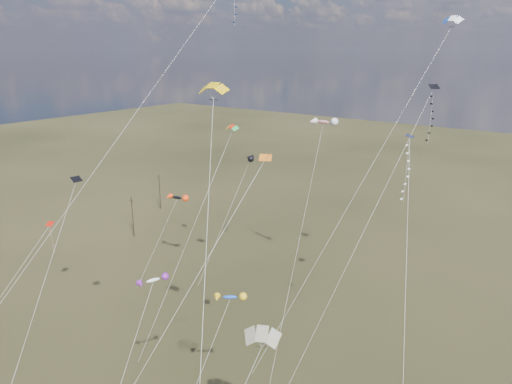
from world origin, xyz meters
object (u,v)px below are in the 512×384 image
Objects in this scene: diamond_black_high at (422,132)px; novelty_black_orange at (177,198)px; parafoil_yellow at (213,89)px; utility_pole_near at (133,216)px; utility_pole_far at (160,191)px.

diamond_black_high reaches higher than novelty_black_orange.
parafoil_yellow is 2.46× the size of novelty_black_orange.
utility_pole_far is at bearing 119.74° from utility_pole_near.
parafoil_yellow is at bearing -30.21° from utility_pole_near.
novelty_black_orange is at bearing 177.79° from diamond_black_high.
diamond_black_high is at bearing -2.21° from novelty_black_orange.
diamond_black_high is at bearing -6.65° from utility_pole_near.
utility_pole_near is at bearing -60.26° from utility_pole_far.
diamond_black_high is 22.27m from parafoil_yellow.
parafoil_yellow is (52.25, -39.77, 27.44)m from utility_pole_far.
diamond_black_high is 38.96m from novelty_black_orange.
utility_pole_near is at bearing 164.47° from novelty_black_orange.
diamond_black_high reaches higher than utility_pole_far.
novelty_black_orange is at bearing -36.46° from utility_pole_far.
utility_pole_far is 0.25× the size of parafoil_yellow.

